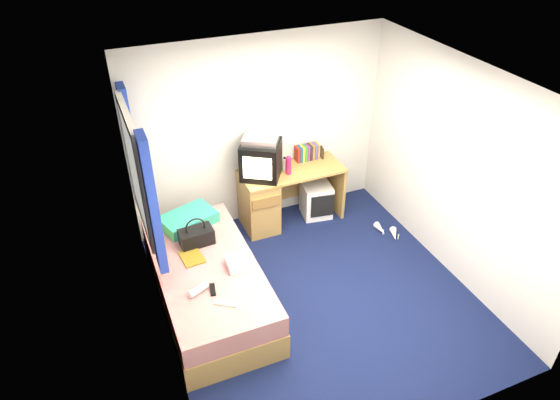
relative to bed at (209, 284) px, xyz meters
name	(u,v)px	position (x,y,z in m)	size (l,w,h in m)	color
ground	(317,296)	(1.10, -0.36, -0.27)	(3.40, 3.40, 0.00)	#0C1438
room_shell	(323,183)	(1.10, -0.36, 1.18)	(3.40, 3.40, 3.40)	white
bed	(209,284)	(0.00, 0.00, 0.00)	(1.01, 2.00, 0.54)	tan
pillow	(188,219)	(0.00, 0.74, 0.34)	(0.60, 0.38, 0.13)	#1A72AA
desk	(271,197)	(1.14, 1.08, 0.14)	(1.30, 0.55, 0.75)	tan
storage_cube	(316,200)	(1.76, 1.04, -0.04)	(0.37, 0.37, 0.46)	white
crt_tv	(261,160)	(1.01, 1.08, 0.71)	(0.61, 0.60, 0.45)	black
vcr	(260,140)	(1.02, 1.08, 0.97)	(0.41, 0.29, 0.08)	#BCBCBE
book_row	(307,152)	(1.71, 1.24, 0.58)	(0.31, 0.13, 0.20)	maroon
picture_frame	(322,152)	(1.91, 1.22, 0.55)	(0.02, 0.12, 0.14)	black
pink_water_bottle	(288,166)	(1.34, 1.00, 0.59)	(0.07, 0.07, 0.22)	#D61E52
aerosol_can	(285,165)	(1.32, 1.08, 0.57)	(0.05, 0.05, 0.17)	white
handbag	(196,236)	(0.00, 0.36, 0.37)	(0.37, 0.22, 0.33)	black
towel	(240,262)	(0.31, -0.16, 0.32)	(0.27, 0.23, 0.09)	white
magazine	(192,257)	(-0.11, 0.15, 0.28)	(0.21, 0.28, 0.01)	yellow
water_bottle	(198,290)	(-0.18, -0.37, 0.31)	(0.07, 0.07, 0.20)	silver
colour_swatch_fan	(225,303)	(0.01, -0.61, 0.28)	(0.22, 0.06, 0.01)	yellow
remote_control	(213,290)	(-0.05, -0.39, 0.28)	(0.05, 0.16, 0.02)	black
window_assembly	(139,173)	(-0.45, 0.54, 1.15)	(0.11, 1.42, 1.40)	silver
white_heels	(387,232)	(2.41, 0.28, -0.23)	(0.24, 0.39, 0.09)	white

